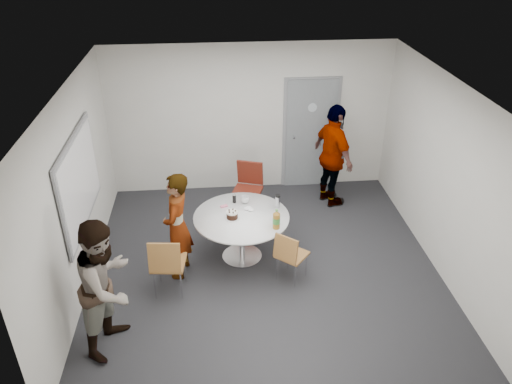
{
  "coord_description": "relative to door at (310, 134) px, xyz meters",
  "views": [
    {
      "loc": [
        -0.66,
        -5.82,
        4.59
      ],
      "look_at": [
        -0.1,
        0.25,
        1.13
      ],
      "focal_mm": 35.0,
      "sensor_mm": 36.0,
      "label": 1
    }
  ],
  "objects": [
    {
      "name": "ceiling",
      "position": [
        -1.1,
        -2.48,
        1.67
      ],
      "size": [
        5.0,
        5.0,
        0.0
      ],
      "primitive_type": "plane",
      "rotation": [
        3.14,
        0.0,
        0.0
      ],
      "color": "silver",
      "rests_on": "wall_back"
    },
    {
      "name": "table",
      "position": [
        -1.39,
        -2.2,
        -0.4
      ],
      "size": [
        1.39,
        1.39,
        1.03
      ],
      "color": "white",
      "rests_on": "floor"
    },
    {
      "name": "wall_right",
      "position": [
        1.4,
        -2.48,
        0.32
      ],
      "size": [
        0.0,
        5.0,
        5.0
      ],
      "primitive_type": "plane",
      "rotation": [
        1.57,
        0.0,
        -1.57
      ],
      "color": "silver",
      "rests_on": "floor"
    },
    {
      "name": "door",
      "position": [
        0.0,
        0.0,
        0.0
      ],
      "size": [
        1.02,
        0.17,
        2.12
      ],
      "color": "slate",
      "rests_on": "wall_back"
    },
    {
      "name": "wall_back",
      "position": [
        -1.1,
        0.02,
        0.32
      ],
      "size": [
        5.0,
        0.0,
        5.0
      ],
      "primitive_type": "plane",
      "rotation": [
        1.57,
        0.0,
        0.0
      ],
      "color": "silver",
      "rests_on": "floor"
    },
    {
      "name": "wall_left",
      "position": [
        -3.6,
        -2.48,
        0.32
      ],
      "size": [
        0.0,
        5.0,
        5.0
      ],
      "primitive_type": "plane",
      "rotation": [
        1.57,
        0.0,
        1.57
      ],
      "color": "silver",
      "rests_on": "floor"
    },
    {
      "name": "chair_near_left",
      "position": [
        -2.45,
        -2.97,
        -0.46
      ],
      "size": [
        0.48,
        0.52,
        0.92
      ],
      "rotation": [
        0.0,
        0.0,
        -0.11
      ],
      "color": "brown",
      "rests_on": "floor"
    },
    {
      "name": "wall_front",
      "position": [
        -1.1,
        -4.98,
        0.32
      ],
      "size": [
        5.0,
        0.0,
        5.0
      ],
      "primitive_type": "plane",
      "rotation": [
        -1.57,
        0.0,
        0.0
      ],
      "color": "silver",
      "rests_on": "floor"
    },
    {
      "name": "floor",
      "position": [
        -1.1,
        -2.48,
        -1.03
      ],
      "size": [
        5.0,
        5.0,
        0.0
      ],
      "primitive_type": "plane",
      "color": "black",
      "rests_on": "ground"
    },
    {
      "name": "person_right",
      "position": [
        0.26,
        -0.74,
        -0.11
      ],
      "size": [
        0.77,
        1.16,
        1.83
      ],
      "primitive_type": "imported",
      "rotation": [
        0.0,
        0.0,
        1.9
      ],
      "color": "black",
      "rests_on": "floor"
    },
    {
      "name": "person_left",
      "position": [
        -3.05,
        -3.75,
        -0.16
      ],
      "size": [
        0.91,
        1.01,
        1.72
      ],
      "primitive_type": "imported",
      "rotation": [
        0.0,
        0.0,
        1.21
      ],
      "color": "white",
      "rests_on": "floor"
    },
    {
      "name": "person_main",
      "position": [
        -2.31,
        -2.49,
        -0.23
      ],
      "size": [
        0.48,
        0.64,
        1.59
      ],
      "primitive_type": "imported",
      "rotation": [
        0.0,
        0.0,
        -1.75
      ],
      "color": "#A5C6EA",
      "rests_on": "floor"
    },
    {
      "name": "whiteboard",
      "position": [
        -3.56,
        -2.28,
        0.42
      ],
      "size": [
        0.04,
        1.9,
        1.25
      ],
      "color": "gray",
      "rests_on": "wall_left"
    },
    {
      "name": "chair_far",
      "position": [
        -1.22,
        -0.99,
        -0.44
      ],
      "size": [
        0.58,
        0.61,
        0.96
      ],
      "rotation": [
        0.0,
        0.0,
        2.82
      ],
      "color": "#5F1E13",
      "rests_on": "floor"
    },
    {
      "name": "chair_near_right",
      "position": [
        -0.8,
        -2.82,
        -0.55
      ],
      "size": [
        0.54,
        0.55,
        0.79
      ],
      "rotation": [
        0.0,
        0.0,
        -0.7
      ],
      "color": "brown",
      "rests_on": "floor"
    }
  ]
}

